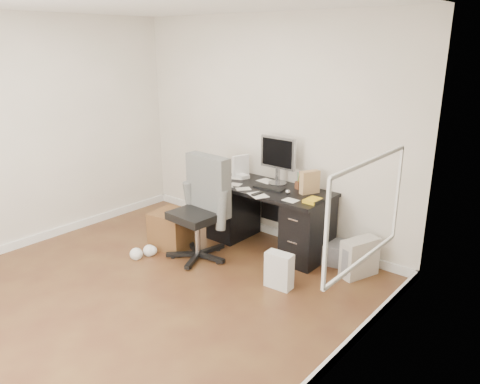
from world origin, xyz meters
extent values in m
plane|color=#442216|center=(0.00, 0.00, 0.00)|extent=(4.00, 4.00, 0.00)
cube|color=beige|center=(0.00, 2.00, 1.35)|extent=(4.00, 0.02, 2.70)
cube|color=beige|center=(-2.00, 0.00, 1.35)|extent=(0.02, 4.00, 2.70)
cube|color=beige|center=(2.00, 0.00, 1.35)|extent=(0.02, 4.00, 2.70)
cube|color=white|center=(0.00, 0.00, 2.70)|extent=(4.00, 4.00, 0.02)
cube|color=white|center=(0.00, 1.99, 0.05)|extent=(4.00, 0.03, 0.10)
cube|color=white|center=(1.99, 0.00, 0.05)|extent=(0.03, 4.00, 0.10)
cube|color=white|center=(-1.99, 0.00, 0.05)|extent=(0.03, 4.00, 0.10)
cube|color=black|center=(0.30, 1.65, 0.73)|extent=(1.50, 0.70, 0.04)
cube|color=black|center=(-0.25, 1.65, 0.35)|extent=(0.40, 0.60, 0.71)
cube|color=black|center=(0.85, 1.65, 0.35)|extent=(0.40, 0.60, 0.71)
cube|color=black|center=(0.30, 1.98, 0.45)|extent=(0.70, 0.03, 0.51)
cube|color=black|center=(0.32, 1.62, 0.76)|extent=(0.39, 0.17, 0.02)
sphere|color=#A9A9AD|center=(0.61, 1.58, 0.78)|extent=(0.07, 0.07, 0.06)
cylinder|color=navy|center=(-0.23, 1.52, 0.84)|extent=(0.09, 0.09, 0.18)
cube|color=white|center=(-0.28, 1.82, 0.88)|extent=(0.16, 0.25, 0.27)
cube|color=#A98951|center=(0.77, 1.78, 0.88)|extent=(0.19, 0.25, 0.26)
cube|color=gold|center=(0.96, 1.54, 0.77)|extent=(0.16, 0.20, 0.03)
cube|color=#BBB4A9|center=(1.47, 1.68, 0.21)|extent=(0.31, 0.45, 0.41)
cube|color=silver|center=(0.97, 0.93, 0.19)|extent=(0.29, 0.22, 0.37)
cube|color=#493016|center=(-0.60, 0.93, 0.22)|extent=(0.50, 0.50, 0.44)
cube|color=#5D5D61|center=(1.04, 1.79, 0.11)|extent=(0.45, 0.40, 0.23)
camera|label=1|loc=(3.37, -2.56, 2.39)|focal=35.00mm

